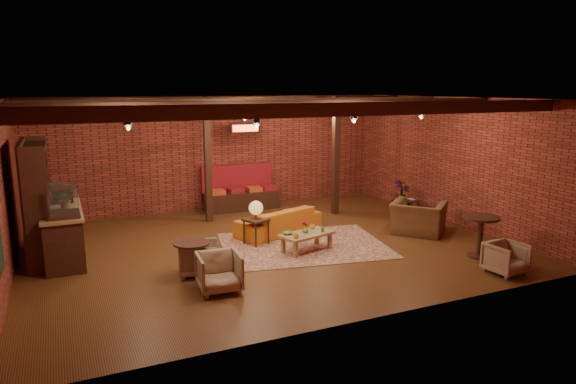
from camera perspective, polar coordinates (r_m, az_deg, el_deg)
name	(u,v)px	position (r m, az deg, el deg)	size (l,w,h in m)	color
floor	(268,246)	(11.38, -2.20, -6.00)	(10.00, 10.00, 0.00)	#3F1F0F
ceiling	(267,99)	(10.85, -2.33, 10.33)	(10.00, 8.00, 0.02)	black
wall_back	(215,153)	(14.75, -8.12, 4.31)	(10.00, 0.02, 3.20)	maroon
wall_front	(371,216)	(7.52, 9.26, -2.69)	(10.00, 0.02, 3.20)	maroon
wall_left	(3,194)	(10.27, -29.10, -0.19)	(0.02, 8.00, 3.20)	maroon
wall_right	(450,161)	(13.66, 17.61, 3.31)	(0.02, 8.00, 3.20)	maroon
ceiling_beams	(267,104)	(10.85, -2.33, 9.70)	(9.80, 6.40, 0.22)	black
ceiling_pipe	(242,112)	(12.36, -5.13, 8.82)	(0.12, 0.12, 9.60)	black
post_left	(208,160)	(13.25, -8.91, 3.48)	(0.16, 0.16, 3.20)	black
post_right	(336,156)	(13.99, 5.33, 3.99)	(0.16, 0.16, 3.20)	black
service_counter	(62,220)	(11.37, -23.81, -2.82)	(0.80, 2.50, 1.60)	black
plant_counter	(65,197)	(11.48, -23.49, -0.52)	(0.35, 0.39, 0.30)	#337F33
shelving_hutch	(38,201)	(11.39, -25.98, -0.92)	(0.52, 2.00, 2.40)	black
banquette	(241,192)	(14.68, -5.26, -0.01)	(2.10, 0.70, 1.00)	maroon
service_sign	(245,128)	(14.00, -4.79, 7.09)	(0.86, 0.06, 0.30)	#FF3E19
ceiling_spotlights	(267,115)	(10.86, -2.32, 8.54)	(6.40, 4.40, 0.28)	black
rug	(304,245)	(11.39, 1.75, -5.94)	(3.53, 2.70, 0.01)	maroon
sofa	(279,221)	(12.21, -1.06, -3.25)	(2.11, 0.83, 0.62)	orange
coffee_table	(306,235)	(10.92, 2.02, -4.80)	(1.27, 0.86, 0.65)	olive
side_table_lamp	(256,211)	(11.31, -3.58, -2.16)	(0.62, 0.62, 0.99)	black
round_table_left	(192,254)	(9.55, -10.61, -6.76)	(0.65, 0.65, 0.68)	black
armchair_a	(199,257)	(9.73, -9.82, -7.10)	(0.68, 0.63, 0.70)	beige
armchair_b	(219,270)	(8.93, -7.66, -8.62)	(0.71, 0.66, 0.73)	beige
armchair_right	(419,212)	(12.56, 14.30, -2.21)	(1.19, 0.77, 1.04)	brown
side_table_book	(409,201)	(14.05, 13.30, -0.99)	(0.50, 0.50, 0.51)	black
round_table_right	(480,230)	(11.19, 20.60, -3.98)	(0.73, 0.73, 0.86)	black
armchair_far	(506,257)	(10.48, 23.06, -6.62)	(0.64, 0.60, 0.65)	beige
plant_tall	(403,164)	(14.20, 12.62, 3.08)	(1.57, 1.57, 2.81)	#4C7F4C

